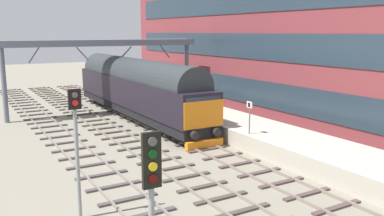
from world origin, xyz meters
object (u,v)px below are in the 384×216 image
(waiting_passenger, at_px, (208,101))
(signal_post_mid, at_px, (76,140))
(diesel_locomotive, at_px, (136,87))
(platform_number_sign, at_px, (250,112))
(signal_post_near, at_px, (152,201))

(waiting_passenger, bearing_deg, signal_post_mid, 111.81)
(diesel_locomotive, xyz_separation_m, signal_post_mid, (-8.75, -15.49, 0.46))
(signal_post_mid, relative_size, platform_number_sign, 2.57)
(signal_post_near, height_order, platform_number_sign, signal_post_near)
(platform_number_sign, distance_m, waiting_passenger, 5.93)
(waiting_passenger, bearing_deg, diesel_locomotive, 8.38)
(signal_post_mid, bearing_deg, diesel_locomotive, 60.55)
(diesel_locomotive, bearing_deg, signal_post_near, -111.92)
(diesel_locomotive, relative_size, waiting_passenger, 12.45)
(signal_post_near, bearing_deg, platform_number_sign, 43.08)
(diesel_locomotive, xyz_separation_m, platform_number_sign, (1.91, -11.77, -0.25))
(signal_post_near, xyz_separation_m, signal_post_mid, (-0.00, 6.24, -0.04))
(platform_number_sign, bearing_deg, signal_post_near, -136.92)
(diesel_locomotive, height_order, signal_post_mid, signal_post_mid)
(platform_number_sign, xyz_separation_m, waiting_passenger, (0.98, 5.84, -0.25))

